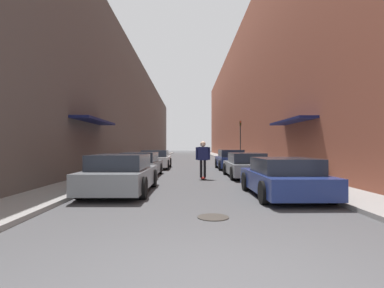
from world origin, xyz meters
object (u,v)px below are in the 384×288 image
at_px(parked_car_left_2, 156,159).
at_px(manhole_cover, 213,217).
at_px(skateboarder, 203,156).
at_px(parked_car_left_0, 121,174).
at_px(parked_car_right_2, 230,160).
at_px(traffic_light, 240,137).
at_px(parked_car_left_1, 141,165).
at_px(parked_car_right_1, 246,165).
at_px(parked_car_right_0, 283,178).

distance_m(parked_car_left_2, manhole_cover, 15.13).
xyz_separation_m(parked_car_left_2, skateboarder, (3.04, -7.05, 0.49)).
bearing_deg(parked_car_left_0, parked_car_left_2, 90.16).
height_order(parked_car_left_2, skateboarder, skateboarder).
relative_size(parked_car_right_2, traffic_light, 1.03).
distance_m(parked_car_left_0, skateboarder, 5.17).
xyz_separation_m(parked_car_left_1, parked_car_right_1, (5.42, -0.44, -0.01)).
distance_m(parked_car_left_1, parked_car_right_2, 7.35).
xyz_separation_m(parked_car_left_1, parked_car_right_2, (5.42, 4.97, 0.04)).
bearing_deg(parked_car_right_2, skateboarder, -109.61).
distance_m(parked_car_left_2, parked_car_right_0, 13.22).
relative_size(parked_car_left_0, parked_car_left_2, 1.04).
distance_m(skateboarder, manhole_cover, 7.88).
distance_m(parked_car_left_0, parked_car_right_0, 5.35).
distance_m(parked_car_right_2, traffic_light, 8.59).
xyz_separation_m(parked_car_right_1, parked_car_right_2, (-0.01, 5.41, 0.05)).
xyz_separation_m(parked_car_left_0, parked_car_left_2, (-0.03, 11.22, 0.01)).
height_order(parked_car_right_0, parked_car_right_1, parked_car_right_1).
height_order(parked_car_left_1, parked_car_right_0, parked_car_left_1).
distance_m(parked_car_left_1, parked_car_right_0, 8.36).
relative_size(parked_car_right_2, skateboarder, 2.21).
bearing_deg(manhole_cover, parked_car_right_2, 80.32).
distance_m(parked_car_left_2, skateboarder, 7.69).
xyz_separation_m(parked_car_left_0, manhole_cover, (2.83, -3.63, -0.63)).
distance_m(parked_car_left_1, manhole_cover, 9.57).
bearing_deg(traffic_light, parked_car_right_1, -98.90).
bearing_deg(parked_car_right_0, manhole_cover, -131.79).
bearing_deg(skateboarder, parked_car_left_2, 113.32).
xyz_separation_m(parked_car_right_0, manhole_cover, (-2.44, -2.73, -0.58)).
xyz_separation_m(parked_car_right_0, parked_car_right_1, (-0.04, 5.88, 0.01)).
bearing_deg(skateboarder, parked_car_right_0, -65.84).
distance_m(parked_car_left_2, parked_car_right_1, 8.16).
height_order(parked_car_left_1, skateboarder, skateboarder).
distance_m(parked_car_right_0, parked_car_right_1, 5.88).
bearing_deg(manhole_cover, skateboarder, 88.74).
height_order(skateboarder, traffic_light, traffic_light).
distance_m(manhole_cover, traffic_light, 22.74).
height_order(parked_car_left_2, parked_car_right_1, parked_car_left_2).
relative_size(parked_car_left_0, parked_car_left_1, 0.99).
xyz_separation_m(parked_car_left_0, parked_car_right_2, (5.23, 10.41, 0.01)).
height_order(parked_car_right_0, skateboarder, skateboarder).
xyz_separation_m(parked_car_left_2, traffic_light, (7.39, 7.30, 1.87)).
bearing_deg(parked_car_left_0, parked_car_left_1, 91.99).
bearing_deg(parked_car_left_1, parked_car_right_0, -49.18).
distance_m(parked_car_left_0, parked_car_right_2, 11.65).
relative_size(manhole_cover, traffic_light, 0.18).
xyz_separation_m(skateboarder, traffic_light, (4.35, 14.35, 1.38)).
height_order(parked_car_left_2, manhole_cover, parked_car_left_2).
bearing_deg(skateboarder, parked_car_right_1, 20.16).
height_order(parked_car_left_1, parked_car_right_2, parked_car_right_2).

